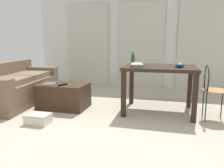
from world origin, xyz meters
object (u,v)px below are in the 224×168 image
object	(u,v)px
coffee_table	(64,96)
bowl	(180,65)
craft_table	(160,73)
couch	(16,87)
bottle_near	(133,59)
book_stack	(137,65)
shoebox	(38,119)
magazine	(49,84)
wire_chair	(211,86)
tv_remote_primary	(63,85)

from	to	relation	value
coffee_table	bowl	distance (m)	2.00
coffee_table	craft_table	xyz separation A→B (m)	(1.62, 0.19, 0.44)
couch	coffee_table	xyz separation A→B (m)	(1.03, -0.11, -0.09)
bottle_near	craft_table	bearing A→B (deg)	-27.68
craft_table	book_stack	bearing A→B (deg)	-147.94
couch	book_stack	size ratio (longest dim) A/B	6.48
shoebox	bowl	bearing A→B (deg)	23.86
bottle_near	book_stack	distance (m)	0.49
book_stack	couch	bearing A→B (deg)	176.78
magazine	craft_table	bearing A→B (deg)	-7.30
bowl	book_stack	bearing A→B (deg)	-172.87
wire_chair	bottle_near	bearing A→B (deg)	160.47
wire_chair	magazine	world-z (taller)	wire_chair
coffee_table	tv_remote_primary	xyz separation A→B (m)	(0.05, -0.12, 0.23)
craft_table	bottle_near	xyz separation A→B (m)	(-0.48, 0.25, 0.20)
couch	bowl	world-z (taller)	bowl
craft_table	tv_remote_primary	bearing A→B (deg)	-168.87
wire_chair	shoebox	size ratio (longest dim) A/B	2.41
wire_chair	tv_remote_primary	distance (m)	2.32
coffee_table	bowl	bearing A→B (deg)	1.66
bowl	tv_remote_primary	bearing A→B (deg)	-174.58
book_stack	shoebox	distance (m)	1.66
bottle_near	magazine	xyz separation A→B (m)	(-1.36, -0.51, -0.41)
bowl	book_stack	world-z (taller)	bowl
tv_remote_primary	wire_chair	bearing A→B (deg)	22.59
craft_table	shoebox	distance (m)	1.98
couch	wire_chair	bearing A→B (deg)	-1.76
coffee_table	bowl	size ratio (longest dim) A/B	5.56
coffee_table	craft_table	world-z (taller)	craft_table
couch	tv_remote_primary	size ratio (longest dim) A/B	10.30
coffee_table	wire_chair	bearing A→B (deg)	0.05
couch	craft_table	world-z (taller)	craft_table
craft_table	bottle_near	distance (m)	0.58
wire_chair	tv_remote_primary	bearing A→B (deg)	-176.95
coffee_table	bottle_near	size ratio (longest dim) A/B	3.91
wire_chair	bowl	bearing A→B (deg)	173.30
craft_table	shoebox	bearing A→B (deg)	-148.87
bottle_near	magazine	size ratio (longest dim) A/B	0.74
coffee_table	bottle_near	distance (m)	1.37
tv_remote_primary	shoebox	bearing A→B (deg)	-75.34
book_stack	magazine	size ratio (longest dim) A/B	1.03
couch	shoebox	bearing A→B (deg)	-41.30
wire_chair	magazine	size ratio (longest dim) A/B	2.85
couch	coffee_table	world-z (taller)	couch
book_stack	magazine	world-z (taller)	book_stack
coffee_table	shoebox	world-z (taller)	coffee_table
tv_remote_primary	shoebox	size ratio (longest dim) A/B	0.55
craft_table	shoebox	size ratio (longest dim) A/B	3.34
coffee_table	book_stack	distance (m)	1.40
tv_remote_primary	magazine	world-z (taller)	tv_remote_primary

